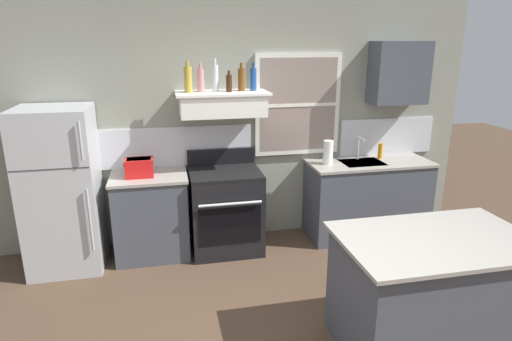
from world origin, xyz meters
The scene contains 18 objects.
back_wall centered at (0.03, 2.23, 1.35)m, with size 5.40×0.11×2.70m.
refrigerator centered at (-1.90, 1.84, 0.83)m, with size 0.70×0.72×1.65m.
counter_left_of_stove centered at (-1.05, 1.90, 0.46)m, with size 0.79×0.63×0.91m.
toaster centered at (-1.13, 1.86, 1.01)m, with size 0.30×0.20×0.19m.
stove_range centered at (-0.25, 1.86, 0.46)m, with size 0.76×0.69×1.09m.
range_hood_shelf centered at (-0.25, 1.96, 1.62)m, with size 0.96×0.52×0.24m.
bottle_champagne_gold_foil centered at (-0.59, 1.96, 1.88)m, with size 0.08×0.08×0.32m.
bottle_rose_pink centered at (-0.46, 1.99, 1.87)m, with size 0.07×0.07×0.29m.
bottle_clear_tall centered at (-0.31, 1.99, 1.89)m, with size 0.06×0.06×0.34m.
bottle_brown_stout centered at (-0.18, 1.93, 1.84)m, with size 0.06×0.06×0.22m.
bottle_amber_wine centered at (-0.04, 1.99, 1.87)m, with size 0.07×0.07×0.29m.
bottle_blue_liqueur centered at (0.09, 1.99, 1.87)m, with size 0.07×0.07×0.29m.
counter_right_with_sink centered at (1.45, 1.90, 0.46)m, with size 1.43×0.63×0.91m.
sink_faucet centered at (1.35, 2.00, 1.08)m, with size 0.03×0.17×0.28m.
paper_towel_roll centered at (0.93, 1.90, 1.04)m, with size 0.11×0.11×0.27m, color white.
dish_soap_bottle centered at (1.63, 2.00, 1.00)m, with size 0.06×0.06×0.18m, color orange.
kitchen_island centered at (1.00, -0.09, 0.46)m, with size 1.40×0.90×0.91m.
upper_cabinet_right centered at (1.80, 2.04, 1.90)m, with size 0.64×0.32×0.70m.
Camera 1 is at (-0.87, -2.59, 2.27)m, focal length 30.62 mm.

